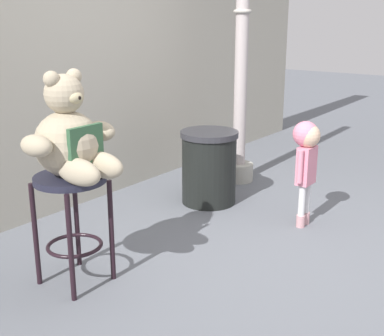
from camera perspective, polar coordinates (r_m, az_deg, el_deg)
ground_plane at (r=3.71m, az=8.32°, el=-9.72°), size 24.00×24.00×0.00m
bar_stool_with_teddy at (r=3.24m, az=-13.11°, el=-4.02°), size 0.44×0.44×0.70m
teddy_bear at (r=3.10m, az=-13.22°, el=3.09°), size 0.61×0.55×0.63m
child_walking at (r=4.10m, az=12.50°, el=1.84°), size 0.27×0.21×0.85m
trash_bin at (r=4.60m, az=1.88°, el=0.12°), size 0.51×0.51×0.66m
lamppost at (r=5.10m, az=5.44°, el=10.96°), size 0.30×0.30×2.87m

